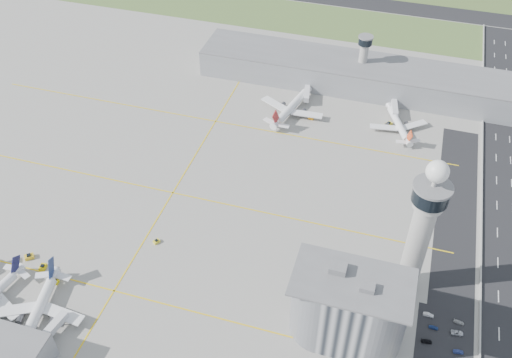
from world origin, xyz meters
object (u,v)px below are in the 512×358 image
(airplane_far_a, at_px, (292,102))
(jet_bridge_far_1, at_px, (393,103))
(jet_bridge_near_2, at_px, (41,344))
(car_hw_4, at_px, (493,76))
(airplane_far_b, at_px, (399,120))
(car_lot_10, at_px, (457,333))
(tug_5, at_px, (389,124))
(car_lot_3, at_px, (427,341))
(jet_bridge_far_0, at_px, (307,89))
(car_lot_11, at_px, (459,322))
(tug_0, at_px, (29,256))
(tug_2, at_px, (43,267))
(car_lot_4, at_px, (434,327))
(car_lot_5, at_px, (428,315))
(admin_building, at_px, (348,308))
(tug_3, at_px, (156,241))
(secondary_tower, at_px, (363,57))
(tug_4, at_px, (311,118))
(airplane_near_c, at_px, (34,311))
(control_tower, at_px, (423,224))
(tug_1, at_px, (55,281))
(car_lot_9, at_px, (458,352))

(airplane_far_a, distance_m, jet_bridge_far_1, 57.94)
(jet_bridge_near_2, xyz_separation_m, car_hw_4, (159.85, 242.80, -2.27))
(airplane_far_b, distance_m, car_lot_10, 128.52)
(tug_5, bearing_deg, car_lot_3, 135.26)
(jet_bridge_far_0, bearing_deg, car_lot_11, 23.58)
(jet_bridge_far_0, height_order, tug_0, jet_bridge_far_0)
(tug_2, xyz_separation_m, car_lot_4, (157.74, 17.56, -0.38))
(airplane_far_b, height_order, car_lot_5, airplane_far_b)
(admin_building, xyz_separation_m, tug_3, (-86.32, 20.81, -14.51))
(airplane_far_b, distance_m, tug_0, 195.81)
(admin_building, bearing_deg, secondary_tower, 97.29)
(jet_bridge_far_0, bearing_deg, car_lot_5, 20.15)
(tug_4, relative_size, car_lot_11, 0.72)
(airplane_far_a, bearing_deg, secondary_tower, -26.43)
(airplane_far_b, xyz_separation_m, car_lot_11, (36.40, -118.27, -4.72))
(jet_bridge_far_0, xyz_separation_m, tug_0, (-84.27, -156.91, -1.78))
(jet_bridge_far_1, distance_m, car_lot_4, 146.16)
(airplane_near_c, xyz_separation_m, car_lot_3, (143.48, 33.45, -5.50))
(car_lot_11, bearing_deg, control_tower, 66.63)
(airplane_far_a, distance_m, tug_1, 157.63)
(airplane_near_c, relative_size, car_lot_9, 11.70)
(airplane_near_c, height_order, car_lot_3, airplane_near_c)
(admin_building, distance_m, car_lot_9, 44.16)
(tug_0, bearing_deg, airplane_near_c, 0.16)
(tug_2, bearing_deg, car_lot_11, -1.88)
(car_lot_10, distance_m, car_hw_4, 192.76)
(tug_3, xyz_separation_m, car_lot_11, (127.54, -4.22, -0.22))
(tug_5, relative_size, car_hw_4, 1.08)
(airplane_near_c, distance_m, car_lot_10, 159.46)
(tug_1, xyz_separation_m, car_lot_4, (148.94, 22.72, -0.29))
(tug_1, relative_size, tug_5, 0.84)
(control_tower, bearing_deg, tug_0, -167.96)
(control_tower, height_order, tug_1, control_tower)
(admin_building, relative_size, tug_5, 11.43)
(jet_bridge_far_0, xyz_separation_m, car_lot_5, (79.82, -137.42, -2.20))
(tug_2, bearing_deg, jet_bridge_near_2, -67.52)
(control_tower, bearing_deg, car_hw_4, 78.66)
(control_tower, relative_size, airplane_far_a, 1.44)
(airplane_far_a, distance_m, car_hw_4, 129.85)
(car_lot_3, height_order, car_lot_9, car_lot_9)
(jet_bridge_near_2, xyz_separation_m, tug_1, (-11.83, 27.71, -1.95))
(airplane_far_b, bearing_deg, tug_4, 72.36)
(airplane_near_c, xyz_separation_m, tug_3, (27.07, 49.68, -5.29))
(tug_4, relative_size, car_hw_4, 0.83)
(car_lot_9, bearing_deg, car_lot_10, -3.91)
(control_tower, xyz_separation_m, jet_bridge_near_2, (-125.00, -69.00, -32.19))
(jet_bridge_near_2, bearing_deg, car_lot_9, -63.85)
(car_lot_9, bearing_deg, tug_2, 84.17)
(airplane_far_b, height_order, jet_bridge_far_0, airplane_far_b)
(car_hw_4, bearing_deg, tug_1, -130.77)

